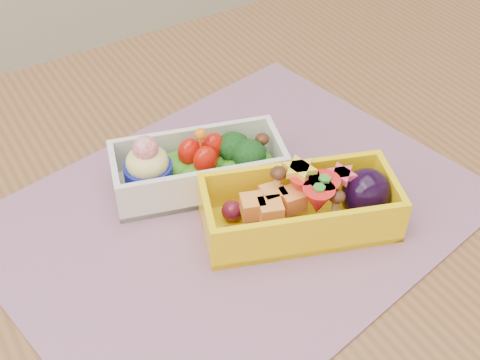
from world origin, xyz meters
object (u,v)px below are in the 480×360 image
table (262,267)px  bento_yellow (304,206)px  placemat (236,213)px  bento_white (197,166)px

table → bento_yellow: (0.02, -0.05, 0.13)m
placemat → bento_white: size_ratio=2.41×
placemat → bento_white: 0.07m
table → bento_yellow: 0.14m
placemat → bento_white: bearing=102.0°
placemat → bento_yellow: bearing=-47.2°
table → bento_white: size_ratio=6.13×
placemat → bento_white: bento_white is taller
bento_white → table: bearing=-39.2°
table → bento_yellow: bearing=-70.1°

